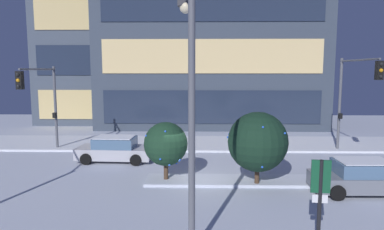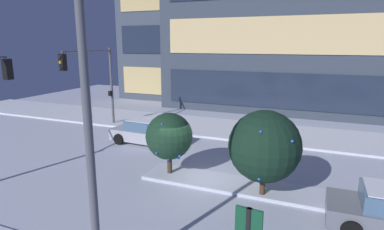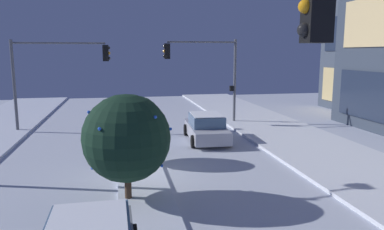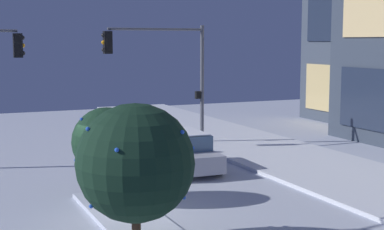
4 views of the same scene
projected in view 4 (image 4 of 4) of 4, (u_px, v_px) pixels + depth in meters
name	position (u px, v px, depth m)	size (l,w,h in m)	color
ground	(122.00, 213.00, 17.01)	(52.00, 52.00, 0.00)	silver
curb_strip_far	(362.00, 181.00, 20.55)	(52.00, 5.20, 0.14)	silver
car_far	(181.00, 151.00, 22.75)	(4.62, 2.27, 1.49)	#B7B7C1
traffic_light_corner_far_left	(163.00, 63.00, 27.13)	(0.32, 5.00, 5.70)	#565960
decorated_tree_median	(135.00, 163.00, 13.70)	(2.83, 2.84, 3.54)	#473323
decorated_tree_left_of_median	(107.00, 142.00, 17.90)	(2.13, 2.13, 2.97)	#473323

